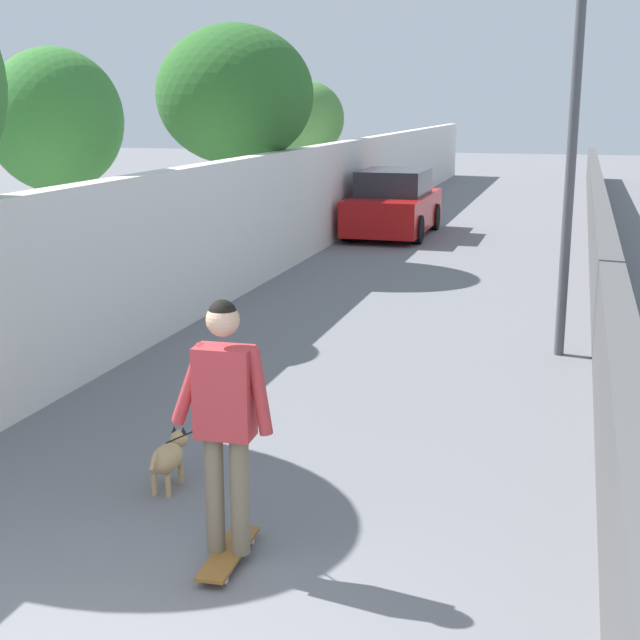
{
  "coord_description": "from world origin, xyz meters",
  "views": [
    {
      "loc": [
        -3.35,
        -2.44,
        3.07
      ],
      "look_at": [
        4.87,
        -0.09,
        1.0
      ],
      "focal_mm": 50.43,
      "sensor_mm": 36.0,
      "label": 1
    }
  ],
  "objects_px": {
    "tree_left_near": "(235,95)",
    "car_near": "(393,205)",
    "tree_left_distant": "(305,119)",
    "lamp_post": "(576,93)",
    "person_skateboarder": "(225,408)",
    "dog": "(169,456)",
    "skateboard": "(229,553)",
    "tree_left_mid": "(55,123)"
  },
  "relations": [
    {
      "from": "tree_left_near",
      "to": "lamp_post",
      "type": "xyz_separation_m",
      "value": [
        -5.1,
        -6.24,
        -0.02
      ]
    },
    {
      "from": "lamp_post",
      "to": "person_skateboarder",
      "type": "xyz_separation_m",
      "value": [
        -6.03,
        2.04,
        -2.07
      ]
    },
    {
      "from": "tree_left_mid",
      "to": "car_near",
      "type": "distance_m",
      "value": 10.62
    },
    {
      "from": "tree_left_mid",
      "to": "skateboard",
      "type": "height_order",
      "value": "tree_left_mid"
    },
    {
      "from": "tree_left_distant",
      "to": "person_skateboarder",
      "type": "bearing_deg",
      "value": -164.85
    },
    {
      "from": "tree_left_distant",
      "to": "dog",
      "type": "distance_m",
      "value": 16.71
    },
    {
      "from": "skateboard",
      "to": "person_skateboarder",
      "type": "distance_m",
      "value": 1.05
    },
    {
      "from": "person_skateboarder",
      "to": "car_near",
      "type": "xyz_separation_m",
      "value": [
        15.71,
        2.03,
        -0.4
      ]
    },
    {
      "from": "tree_left_near",
      "to": "car_near",
      "type": "relative_size",
      "value": 1.17
    },
    {
      "from": "skateboard",
      "to": "tree_left_mid",
      "type": "bearing_deg",
      "value": 39.56
    },
    {
      "from": "lamp_post",
      "to": "tree_left_distant",
      "type": "bearing_deg",
      "value": 31.03
    },
    {
      "from": "lamp_post",
      "to": "skateboard",
      "type": "bearing_deg",
      "value": 161.29
    },
    {
      "from": "tree_left_near",
      "to": "lamp_post",
      "type": "distance_m",
      "value": 8.07
    },
    {
      "from": "skateboard",
      "to": "person_skateboarder",
      "type": "height_order",
      "value": "person_skateboarder"
    },
    {
      "from": "dog",
      "to": "car_near",
      "type": "distance_m",
      "value": 14.74
    },
    {
      "from": "tree_left_mid",
      "to": "person_skateboarder",
      "type": "relative_size",
      "value": 2.15
    },
    {
      "from": "person_skateboarder",
      "to": "dog",
      "type": "height_order",
      "value": "person_skateboarder"
    },
    {
      "from": "lamp_post",
      "to": "car_near",
      "type": "height_order",
      "value": "lamp_post"
    },
    {
      "from": "tree_left_distant",
      "to": "lamp_post",
      "type": "relative_size",
      "value": 0.77
    },
    {
      "from": "tree_left_near",
      "to": "skateboard",
      "type": "height_order",
      "value": "tree_left_near"
    },
    {
      "from": "tree_left_mid",
      "to": "lamp_post",
      "type": "relative_size",
      "value": 0.81
    },
    {
      "from": "tree_left_near",
      "to": "person_skateboarder",
      "type": "relative_size",
      "value": 2.56
    },
    {
      "from": "car_near",
      "to": "person_skateboarder",
      "type": "bearing_deg",
      "value": -172.62
    },
    {
      "from": "person_skateboarder",
      "to": "car_near",
      "type": "height_order",
      "value": "person_skateboarder"
    },
    {
      "from": "dog",
      "to": "car_near",
      "type": "height_order",
      "value": "car_near"
    },
    {
      "from": "tree_left_mid",
      "to": "tree_left_distant",
      "type": "height_order",
      "value": "tree_left_mid"
    },
    {
      "from": "skateboard",
      "to": "car_near",
      "type": "relative_size",
      "value": 0.21
    },
    {
      "from": "tree_left_near",
      "to": "tree_left_distant",
      "type": "distance_m",
      "value": 6.04
    },
    {
      "from": "tree_left_near",
      "to": "skateboard",
      "type": "distance_m",
      "value": 12.3
    },
    {
      "from": "person_skateboarder",
      "to": "car_near",
      "type": "relative_size",
      "value": 0.46
    },
    {
      "from": "skateboard",
      "to": "dog",
      "type": "distance_m",
      "value": 1.39
    },
    {
      "from": "lamp_post",
      "to": "car_near",
      "type": "relative_size",
      "value": 1.22
    },
    {
      "from": "lamp_post",
      "to": "tree_left_near",
      "type": "bearing_deg",
      "value": 50.73
    },
    {
      "from": "tree_left_mid",
      "to": "dog",
      "type": "height_order",
      "value": "tree_left_mid"
    },
    {
      "from": "tree_left_near",
      "to": "skateboard",
      "type": "xyz_separation_m",
      "value": [
        -11.13,
        -4.2,
        -3.13
      ]
    },
    {
      "from": "skateboard",
      "to": "tree_left_distant",
      "type": "bearing_deg",
      "value": 15.15
    },
    {
      "from": "lamp_post",
      "to": "car_near",
      "type": "bearing_deg",
      "value": 22.83
    },
    {
      "from": "tree_left_mid",
      "to": "skateboard",
      "type": "relative_size",
      "value": 4.7
    },
    {
      "from": "tree_left_mid",
      "to": "person_skateboarder",
      "type": "distance_m",
      "value": 7.5
    },
    {
      "from": "tree_left_near",
      "to": "car_near",
      "type": "bearing_deg",
      "value": -25.38
    },
    {
      "from": "car_near",
      "to": "tree_left_distant",
      "type": "bearing_deg",
      "value": 61.29
    },
    {
      "from": "tree_left_near",
      "to": "dog",
      "type": "bearing_deg",
      "value": -162.02
    }
  ]
}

